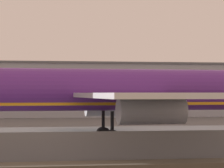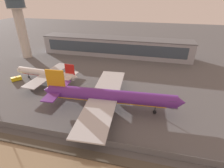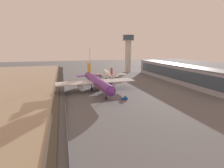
{
  "view_description": "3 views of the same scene",
  "coord_description": "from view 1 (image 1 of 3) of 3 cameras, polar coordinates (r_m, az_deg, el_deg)",
  "views": [
    {
      "loc": [
        -4.47,
        -61.71,
        5.96
      ],
      "look_at": [
        5.45,
        4.19,
        7.11
      ],
      "focal_mm": 85.0,
      "sensor_mm": 36.0,
      "label": 1
    },
    {
      "loc": [
        23.35,
        -54.21,
        43.38
      ],
      "look_at": [
        6.45,
        15.11,
        5.87
      ],
      "focal_mm": 28.0,
      "sensor_mm": 36.0,
      "label": 2
    },
    {
      "loc": [
        113.31,
        -16.26,
        27.49
      ],
      "look_at": [
        0.58,
        15.85,
        2.47
      ],
      "focal_mm": 28.0,
      "sensor_mm": 36.0,
      "label": 3
    }
  ],
  "objects": [
    {
      "name": "shoreline_seawall",
      "position": [
        41.84,
        -2.38,
        -8.83
      ],
      "size": [
        320.0,
        3.0,
        0.5
      ],
      "color": "#474238",
      "rests_on": "ground"
    },
    {
      "name": "ground_plane",
      "position": [
        62.16,
        -4.43,
        -6.48
      ],
      "size": [
        500.0,
        500.0,
        0.0
      ],
      "primitive_type": "plane",
      "color": "#565659"
    },
    {
      "name": "perimeter_fence",
      "position": [
        46.16,
        -2.98,
        -6.76
      ],
      "size": [
        280.0,
        0.1,
        2.63
      ],
      "color": "slate",
      "rests_on": "ground"
    },
    {
      "name": "terminal_building",
      "position": [
        134.92,
        -8.79,
        -0.6
      ],
      "size": [
        111.81,
        15.08,
        13.67
      ],
      "color": "#9EA3AD",
      "rests_on": "ground"
    },
    {
      "name": "cargo_jet_purple",
      "position": [
        66.7,
        1.81,
        -0.81
      ],
      "size": [
        58.31,
        50.42,
        16.14
      ],
      "color": "#602889",
      "rests_on": "ground"
    }
  ]
}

